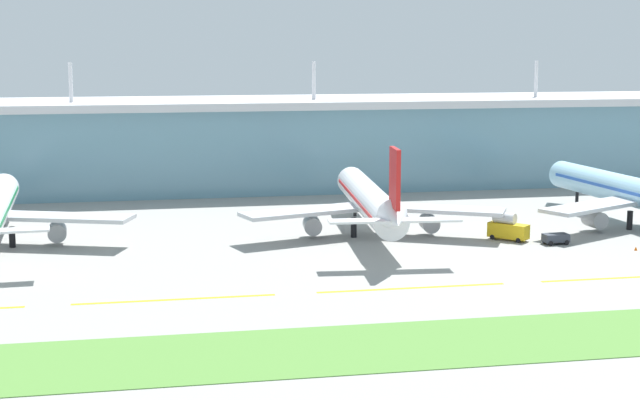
{
  "coord_description": "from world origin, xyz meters",
  "views": [
    {
      "loc": [
        -41.25,
        -135.01,
        35.22
      ],
      "look_at": [
        -9.34,
        33.74,
        7.0
      ],
      "focal_mm": 54.11,
      "sensor_mm": 36.0,
      "label": 1
    }
  ],
  "objects_px": {
    "pushback_tug": "(556,238)",
    "fuel_truck": "(507,228)",
    "safety_cone_left_wingtip": "(636,248)",
    "airliner_middle": "(370,201)"
  },
  "relations": [
    {
      "from": "pushback_tug",
      "to": "safety_cone_left_wingtip",
      "type": "relative_size",
      "value": 6.45
    },
    {
      "from": "fuel_truck",
      "to": "safety_cone_left_wingtip",
      "type": "xyz_separation_m",
      "value": [
        18.34,
        -12.44,
        -1.91
      ]
    },
    {
      "from": "fuel_truck",
      "to": "pushback_tug",
      "type": "height_order",
      "value": "fuel_truck"
    },
    {
      "from": "airliner_middle",
      "to": "pushback_tug",
      "type": "distance_m",
      "value": 33.73
    },
    {
      "from": "airliner_middle",
      "to": "fuel_truck",
      "type": "bearing_deg",
      "value": -20.43
    },
    {
      "from": "pushback_tug",
      "to": "safety_cone_left_wingtip",
      "type": "distance_m",
      "value": 13.55
    },
    {
      "from": "safety_cone_left_wingtip",
      "to": "fuel_truck",
      "type": "bearing_deg",
      "value": 145.85
    },
    {
      "from": "airliner_middle",
      "to": "pushback_tug",
      "type": "relative_size",
      "value": 13.17
    },
    {
      "from": "pushback_tug",
      "to": "fuel_truck",
      "type": "bearing_deg",
      "value": 144.51
    },
    {
      "from": "pushback_tug",
      "to": "airliner_middle",
      "type": "bearing_deg",
      "value": 155.71
    }
  ]
}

